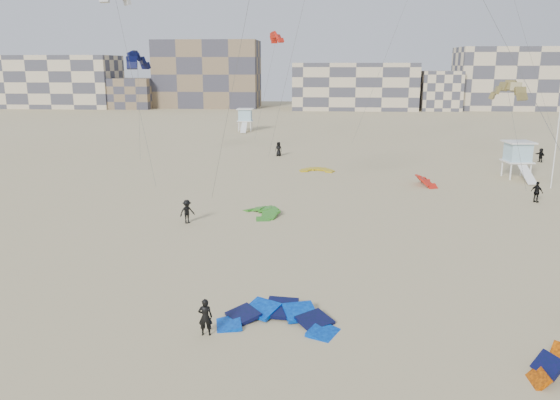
{
  "coord_description": "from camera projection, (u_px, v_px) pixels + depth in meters",
  "views": [
    {
      "loc": [
        1.92,
        -18.69,
        11.63
      ],
      "look_at": [
        -0.01,
        6.0,
        5.46
      ],
      "focal_mm": 35.0,
      "sensor_mm": 36.0,
      "label": 1
    }
  ],
  "objects": [
    {
      "name": "ground",
      "position": [
        268.0,
        374.0,
        21.03
      ],
      "size": [
        320.0,
        320.0,
        0.0
      ],
      "primitive_type": "plane",
      "color": "tan",
      "rests_on": "ground"
    },
    {
      "name": "kite_ground_blue",
      "position": [
        278.0,
        323.0,
        25.17
      ],
      "size": [
        5.54,
        5.77,
        2.0
      ],
      "primitive_type": null,
      "rotation": [
        0.19,
        0.0,
        -0.1
      ],
      "color": "blue",
      "rests_on": "ground"
    },
    {
      "name": "kite_ground_green",
      "position": [
        261.0,
        214.0,
        43.47
      ],
      "size": [
        5.18,
        5.06,
        1.71
      ],
      "primitive_type": null,
      "rotation": [
        0.22,
        0.0,
        -1.12
      ],
      "color": "#399021",
      "rests_on": "ground"
    },
    {
      "name": "kite_ground_red_far",
      "position": [
        426.0,
        185.0,
        53.95
      ],
      "size": [
        3.43,
        3.27,
        2.9
      ],
      "primitive_type": null,
      "rotation": [
        0.6,
        0.0,
        1.64
      ],
      "color": "red",
      "rests_on": "ground"
    },
    {
      "name": "kite_ground_yellow",
      "position": [
        317.0,
        171.0,
        61.1
      ],
      "size": [
        3.63,
        3.81,
        0.6
      ],
      "primitive_type": null,
      "rotation": [
        0.05,
        0.0,
        -0.07
      ],
      "color": "gold",
      "rests_on": "ground"
    },
    {
      "name": "kitesurfer_main",
      "position": [
        205.0,
        317.0,
        23.92
      ],
      "size": [
        0.66,
        0.47,
        1.71
      ],
      "primitive_type": "imported",
      "rotation": [
        0.0,
        0.0,
        3.25
      ],
      "color": "black",
      "rests_on": "ground"
    },
    {
      "name": "kitesurfer_c",
      "position": [
        187.0,
        212.0,
        40.87
      ],
      "size": [
        1.33,
        1.24,
        1.8
      ],
      "primitive_type": "imported",
      "rotation": [
        0.0,
        0.0,
        0.65
      ],
      "color": "black",
      "rests_on": "ground"
    },
    {
      "name": "kitesurfer_d",
      "position": [
        537.0,
        192.0,
        47.02
      ],
      "size": [
        1.03,
        1.12,
        1.84
      ],
      "primitive_type": "imported",
      "rotation": [
        0.0,
        0.0,
        2.25
      ],
      "color": "black",
      "rests_on": "ground"
    },
    {
      "name": "kitesurfer_e",
      "position": [
        279.0,
        149.0,
        70.93
      ],
      "size": [
        1.06,
        0.87,
        1.86
      ],
      "primitive_type": "imported",
      "rotation": [
        0.0,
        0.0,
        -0.35
      ],
      "color": "black",
      "rests_on": "ground"
    },
    {
      "name": "kitesurfer_f",
      "position": [
        541.0,
        155.0,
        66.56
      ],
      "size": [
        0.95,
        1.68,
        1.72
      ],
      "primitive_type": "imported",
      "rotation": [
        0.0,
        0.0,
        -1.28
      ],
      "color": "black",
      "rests_on": "ground"
    },
    {
      "name": "kite_fly_olive",
      "position": [
        508.0,
        92.0,
        49.09
      ],
      "size": [
        4.66,
        6.41,
        9.52
      ],
      "rotation": [
        0.0,
        0.0,
        -0.8
      ],
      "color": "olive",
      "rests_on": "ground"
    },
    {
      "name": "kite_fly_navy",
      "position": [
        138.0,
        62.0,
        63.27
      ],
      "size": [
        4.54,
        5.46,
        12.46
      ],
      "rotation": [
        0.0,
        0.0,
        1.42
      ],
      "color": "#0A083A",
      "rests_on": "ground"
    },
    {
      "name": "kite_fly_red",
      "position": [
        276.0,
        38.0,
        77.79
      ],
      "size": [
        5.17,
        4.21,
        15.64
      ],
      "rotation": [
        0.0,
        0.0,
        2.0
      ],
      "color": "red",
      "rests_on": "ground"
    },
    {
      "name": "lifeguard_tower_near",
      "position": [
        517.0,
        160.0,
        57.01
      ],
      "size": [
        3.03,
        5.45,
        3.87
      ],
      "rotation": [
        0.0,
        0.0,
        0.11
      ],
      "color": "white",
      "rests_on": "ground"
    },
    {
      "name": "lifeguard_tower_far",
      "position": [
        245.0,
        120.0,
        97.58
      ],
      "size": [
        2.9,
        5.46,
        3.98
      ],
      "rotation": [
        0.0,
        0.0,
        0.03
      ],
      "color": "white",
      "rests_on": "ground"
    },
    {
      "name": "flagpole",
      "position": [
        557.0,
        141.0,
        51.57
      ],
      "size": [
        0.71,
        0.11,
        8.77
      ],
      "color": "white",
      "rests_on": "ground"
    },
    {
      "name": "condo_west_a",
      "position": [
        62.0,
        82.0,
        150.39
      ],
      "size": [
        30.0,
        15.0,
        14.0
      ],
      "primitive_type": "cube",
      "color": "beige",
      "rests_on": "ground"
    },
    {
      "name": "condo_west_b",
      "position": [
        208.0,
        74.0,
        150.75
      ],
      "size": [
        28.0,
        14.0,
        18.0
      ],
      "primitive_type": "cube",
      "color": "#796449",
      "rests_on": "ground"
    },
    {
      "name": "condo_mid",
      "position": [
        354.0,
        86.0,
        144.59
      ],
      "size": [
        32.0,
        16.0,
        12.0
      ],
      "primitive_type": "cube",
      "color": "beige",
      "rests_on": "ground"
    },
    {
      "name": "condo_east",
      "position": [
        507.0,
        79.0,
        143.02
      ],
      "size": [
        26.0,
        14.0,
        16.0
      ],
      "primitive_type": "cube",
      "color": "beige",
      "rests_on": "ground"
    },
    {
      "name": "condo_fill_left",
      "position": [
        131.0,
        93.0,
        147.67
      ],
      "size": [
        12.0,
        10.0,
        8.0
      ],
      "primitive_type": "cube",
      "color": "#796449",
      "rests_on": "ground"
    },
    {
      "name": "condo_fill_right",
      "position": [
        440.0,
        91.0,
        141.24
      ],
      "size": [
        10.0,
        10.0,
        10.0
      ],
      "primitive_type": "cube",
      "color": "beige",
      "rests_on": "ground"
    }
  ]
}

